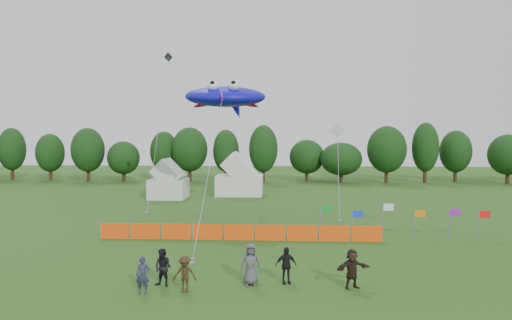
{
  "coord_description": "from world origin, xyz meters",
  "views": [
    {
      "loc": [
        1.39,
        -20.17,
        6.57
      ],
      "look_at": [
        0.0,
        6.0,
        5.2
      ],
      "focal_mm": 32.0,
      "sensor_mm": 36.0,
      "label": 1
    }
  ],
  "objects_px": {
    "spectator_c": "(185,274)",
    "tent_right": "(240,179)",
    "spectator_e": "(251,264)",
    "tent_left": "(169,182)",
    "spectator_f": "(352,269)",
    "barrier_fence": "(239,232)",
    "spectator_a": "(143,275)",
    "spectator_b": "(163,268)",
    "stingray_kite": "(227,97)",
    "spectator_d": "(286,265)"
  },
  "relations": [
    {
      "from": "tent_left",
      "to": "spectator_a",
      "type": "distance_m",
      "value": 29.6
    },
    {
      "from": "spectator_d",
      "to": "spectator_f",
      "type": "relative_size",
      "value": 0.96
    },
    {
      "from": "tent_left",
      "to": "spectator_c",
      "type": "height_order",
      "value": "tent_left"
    },
    {
      "from": "tent_left",
      "to": "spectator_c",
      "type": "distance_m",
      "value": 29.8
    },
    {
      "from": "tent_left",
      "to": "spectator_d",
      "type": "xyz_separation_m",
      "value": [
        12.05,
        -27.36,
        -0.87
      ]
    },
    {
      "from": "tent_left",
      "to": "spectator_f",
      "type": "xyz_separation_m",
      "value": [
        14.89,
        -27.86,
        -0.83
      ]
    },
    {
      "from": "spectator_b",
      "to": "stingray_kite",
      "type": "xyz_separation_m",
      "value": [
        0.72,
        17.92,
        8.91
      ]
    },
    {
      "from": "spectator_a",
      "to": "spectator_d",
      "type": "relative_size",
      "value": 0.94
    },
    {
      "from": "spectator_b",
      "to": "spectator_d",
      "type": "distance_m",
      "value": 5.42
    },
    {
      "from": "tent_right",
      "to": "spectator_a",
      "type": "height_order",
      "value": "tent_right"
    },
    {
      "from": "tent_right",
      "to": "spectator_b",
      "type": "distance_m",
      "value": 31.08
    },
    {
      "from": "tent_right",
      "to": "spectator_f",
      "type": "bearing_deg",
      "value": -76.15
    },
    {
      "from": "tent_right",
      "to": "spectator_c",
      "type": "relative_size",
      "value": 3.34
    },
    {
      "from": "tent_right",
      "to": "spectator_e",
      "type": "distance_m",
      "value": 30.8
    },
    {
      "from": "spectator_d",
      "to": "spectator_f",
      "type": "height_order",
      "value": "spectator_f"
    },
    {
      "from": "tent_right",
      "to": "barrier_fence",
      "type": "bearing_deg",
      "value": -85.03
    },
    {
      "from": "tent_right",
      "to": "stingray_kite",
      "type": "xyz_separation_m",
      "value": [
        0.11,
        -13.13,
        7.9
      ]
    },
    {
      "from": "spectator_a",
      "to": "spectator_d",
      "type": "xyz_separation_m",
      "value": [
        5.99,
        1.61,
        0.05
      ]
    },
    {
      "from": "spectator_f",
      "to": "tent_right",
      "type": "bearing_deg",
      "value": 82.69
    },
    {
      "from": "spectator_d",
      "to": "stingray_kite",
      "type": "relative_size",
      "value": 0.07
    },
    {
      "from": "barrier_fence",
      "to": "spectator_a",
      "type": "bearing_deg",
      "value": -107.55
    },
    {
      "from": "spectator_e",
      "to": "stingray_kite",
      "type": "bearing_deg",
      "value": 93.37
    },
    {
      "from": "spectator_a",
      "to": "spectator_c",
      "type": "xyz_separation_m",
      "value": [
        1.73,
        0.21,
        0.0
      ]
    },
    {
      "from": "spectator_f",
      "to": "stingray_kite",
      "type": "distance_m",
      "value": 21.22
    },
    {
      "from": "spectator_e",
      "to": "stingray_kite",
      "type": "xyz_separation_m",
      "value": [
        -3.1,
        17.49,
        8.82
      ]
    },
    {
      "from": "tent_left",
      "to": "spectator_d",
      "type": "relative_size",
      "value": 2.31
    },
    {
      "from": "tent_right",
      "to": "spectator_f",
      "type": "distance_m",
      "value": 31.82
    },
    {
      "from": "spectator_e",
      "to": "tent_right",
      "type": "bearing_deg",
      "value": 89.31
    },
    {
      "from": "tent_right",
      "to": "stingray_kite",
      "type": "distance_m",
      "value": 15.32
    },
    {
      "from": "spectator_d",
      "to": "spectator_f",
      "type": "distance_m",
      "value": 2.89
    },
    {
      "from": "tent_left",
      "to": "spectator_e",
      "type": "relative_size",
      "value": 2.07
    },
    {
      "from": "tent_left",
      "to": "spectator_f",
      "type": "relative_size",
      "value": 2.22
    },
    {
      "from": "tent_right",
      "to": "spectator_e",
      "type": "bearing_deg",
      "value": -84.02
    },
    {
      "from": "tent_left",
      "to": "spectator_a",
      "type": "bearing_deg",
      "value": -78.2
    },
    {
      "from": "tent_right",
      "to": "barrier_fence",
      "type": "relative_size",
      "value": 0.29
    },
    {
      "from": "spectator_c",
      "to": "spectator_f",
      "type": "bearing_deg",
      "value": 5.51
    },
    {
      "from": "spectator_c",
      "to": "tent_right",
      "type": "bearing_deg",
      "value": 89.27
    },
    {
      "from": "tent_right",
      "to": "spectator_e",
      "type": "xyz_separation_m",
      "value": [
        3.21,
        -30.62,
        -0.92
      ]
    },
    {
      "from": "spectator_b",
      "to": "spectator_e",
      "type": "xyz_separation_m",
      "value": [
        3.82,
        0.43,
        0.09
      ]
    },
    {
      "from": "tent_right",
      "to": "spectator_e",
      "type": "relative_size",
      "value": 2.82
    },
    {
      "from": "spectator_a",
      "to": "spectator_f",
      "type": "bearing_deg",
      "value": 3.5
    },
    {
      "from": "spectator_b",
      "to": "spectator_f",
      "type": "bearing_deg",
      "value": 18.65
    },
    {
      "from": "spectator_a",
      "to": "spectator_d",
      "type": "distance_m",
      "value": 6.21
    },
    {
      "from": "tent_right",
      "to": "spectator_e",
      "type": "height_order",
      "value": "tent_right"
    },
    {
      "from": "spectator_b",
      "to": "spectator_d",
      "type": "bearing_deg",
      "value": 24.65
    },
    {
      "from": "barrier_fence",
      "to": "spectator_e",
      "type": "height_order",
      "value": "spectator_e"
    },
    {
      "from": "spectator_b",
      "to": "stingray_kite",
      "type": "height_order",
      "value": "stingray_kite"
    },
    {
      "from": "barrier_fence",
      "to": "spectator_a",
      "type": "relative_size",
      "value": 11.59
    },
    {
      "from": "tent_left",
      "to": "spectator_b",
      "type": "xyz_separation_m",
      "value": [
        6.67,
        -28.04,
        -0.86
      ]
    },
    {
      "from": "spectator_e",
      "to": "spectator_f",
      "type": "xyz_separation_m",
      "value": [
        4.4,
        -0.26,
        -0.06
      ]
    }
  ]
}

